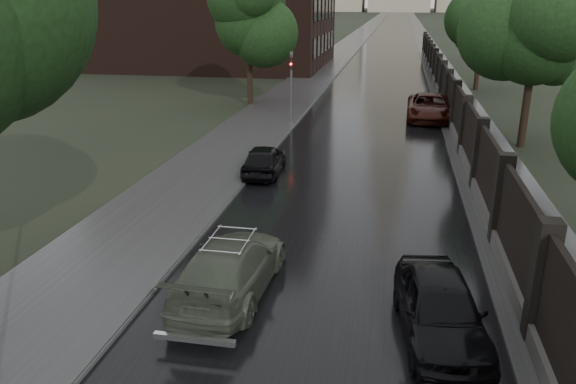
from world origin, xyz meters
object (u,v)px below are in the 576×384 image
(tree_right_b, at_px, (535,41))
(tree_right_c, at_px, (482,24))
(car_right_near, at_px, (440,309))
(volga_sedan, at_px, (230,267))
(tree_left_far, at_px, (249,23))
(hatchback_left, at_px, (264,160))
(car_right_far, at_px, (429,107))
(traffic_light, at_px, (291,81))

(tree_right_b, distance_m, tree_right_c, 18.00)
(tree_right_c, distance_m, car_right_near, 35.87)
(volga_sedan, bearing_deg, tree_right_b, -118.82)
(tree_left_far, xyz_separation_m, car_right_near, (10.65, -25.28, -4.55))
(hatchback_left, relative_size, car_right_far, 0.66)
(tree_right_b, bearing_deg, car_right_near, -105.68)
(traffic_light, bearing_deg, hatchback_left, -85.86)
(traffic_light, relative_size, car_right_far, 0.74)
(hatchback_left, bearing_deg, tree_right_b, -151.97)
(tree_left_far, relative_size, volga_sedan, 1.57)
(tree_right_c, relative_size, car_right_far, 1.30)
(tree_right_b, xyz_separation_m, traffic_light, (-11.80, 2.99, -2.55))
(car_right_near, relative_size, car_right_far, 0.75)
(car_right_far, bearing_deg, tree_right_b, -52.66)
(volga_sedan, height_order, car_right_near, car_right_near)
(traffic_light, xyz_separation_m, hatchback_left, (0.70, -9.67, -1.79))
(volga_sedan, distance_m, car_right_far, 22.55)
(tree_right_c, xyz_separation_m, car_right_near, (-4.85, -35.28, -4.26))
(car_right_near, bearing_deg, volga_sedan, 160.64)
(tree_right_c, relative_size, car_right_near, 1.74)
(tree_left_far, bearing_deg, tree_right_b, -27.30)
(tree_left_far, height_order, tree_right_c, tree_left_far)
(tree_left_far, relative_size, traffic_light, 1.85)
(hatchback_left, bearing_deg, tree_left_far, -76.31)
(tree_right_b, distance_m, car_right_near, 18.45)
(tree_right_b, bearing_deg, traffic_light, 165.76)
(volga_sedan, bearing_deg, tree_left_far, -74.58)
(tree_right_b, distance_m, hatchback_left, 13.66)
(tree_right_c, height_order, traffic_light, tree_right_c)
(traffic_light, distance_m, car_right_near, 21.50)
(volga_sedan, bearing_deg, tree_right_c, -103.84)
(traffic_light, bearing_deg, volga_sedan, -83.73)
(car_right_near, distance_m, car_right_far, 22.87)
(tree_right_b, bearing_deg, tree_right_c, 90.00)
(volga_sedan, bearing_deg, car_right_far, -102.39)
(car_right_far, bearing_deg, car_right_near, -90.86)
(tree_right_c, relative_size, hatchback_left, 1.96)
(traffic_light, height_order, volga_sedan, traffic_light)
(tree_right_b, bearing_deg, hatchback_left, -148.97)
(tree_right_c, height_order, car_right_far, tree_right_c)
(tree_left_far, distance_m, car_right_near, 27.81)
(tree_right_c, bearing_deg, car_right_near, -97.83)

